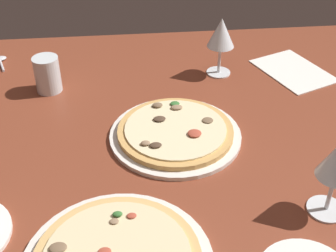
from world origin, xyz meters
TOP-DOWN VIEW (x-y plane):
  - dining_table at (0.00, 0.00)cm, footprint 150.00×110.00cm
  - pizza_main at (-3.26, 0.47)cm, footprint 29.36×29.36cm
  - wine_glass_near at (-18.35, -27.28)cm, footprint 7.19×7.19cm
  - water_glass at (26.80, -22.89)cm, footprint 6.54×6.54cm
  - paper_menu at (-39.21, -26.15)cm, footprint 21.83×25.16cm
  - spoon at (42.67, -40.19)cm, footprint 5.17×9.36cm

SIDE VIEW (x-z plane):
  - dining_table at x=0.00cm, z-range 0.00..4.00cm
  - paper_menu at x=-39.21cm, z-range 4.00..4.30cm
  - spoon at x=42.67cm, z-range 3.96..4.96cm
  - pizza_main at x=-3.26cm, z-range 3.51..6.90cm
  - water_glass at x=26.80cm, z-range 3.32..12.63cm
  - wine_glass_near at x=-18.35cm, z-range 7.41..23.35cm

